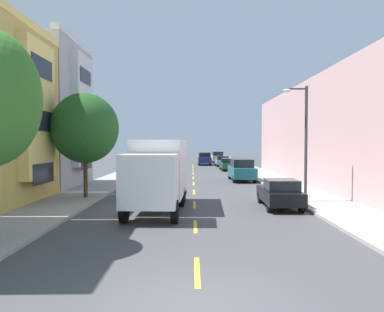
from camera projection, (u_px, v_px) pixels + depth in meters
The scene contains 16 objects.
ground_plane at pixel (194, 175), 37.17m from camera, with size 160.00×160.00×0.00m, color #424244.
sidewalk_left at pixel (122, 176), 35.18m from camera, with size 3.20×120.00×0.14m, color #99968E.
sidewalk_right at pixel (266, 176), 35.16m from camera, with size 3.20×120.00×0.14m, color #99968E.
lane_centerline_dashes at pixel (194, 181), 31.68m from camera, with size 0.14×47.20×0.01m.
townhouse_third_dove_grey at pixel (6, 116), 26.84m from camera, with size 11.93×7.59×11.12m.
apartment_block_opposite at pixel (374, 133), 27.02m from camera, with size 10.00×36.00×8.21m, color #CC9E9E.
street_tree_second at pixel (86, 128), 20.82m from camera, with size 3.89×3.89×6.11m.
street_lamp at pixel (304, 134), 19.40m from camera, with size 1.35×0.28×6.30m.
delivery_box_truck at pixel (159, 171), 17.69m from camera, with size 2.67×7.37×3.48m.
parked_hatchback_black at pixel (280, 193), 18.23m from camera, with size 1.85×4.05×1.50m.
parked_suv_teal at pixel (242, 170), 31.44m from camera, with size 1.99×4.82×1.93m.
parked_wagon_forest at pixel (229, 164), 43.72m from camera, with size 1.88×4.72×1.50m.
parked_suv_champagne at pixel (218, 157), 61.04m from camera, with size 1.99×4.82×1.93m.
parked_pickup_burgundy at pixel (149, 169), 34.19m from camera, with size 2.03×5.31×1.73m.
parked_wagon_sky at pixel (223, 161), 51.69m from camera, with size 1.85×4.71×1.50m.
moving_navy_sedan at pixel (205, 159), 54.78m from camera, with size 1.95×4.80×1.93m.
Camera 1 is at (-0.13, -7.08, 3.31)m, focal length 33.30 mm.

